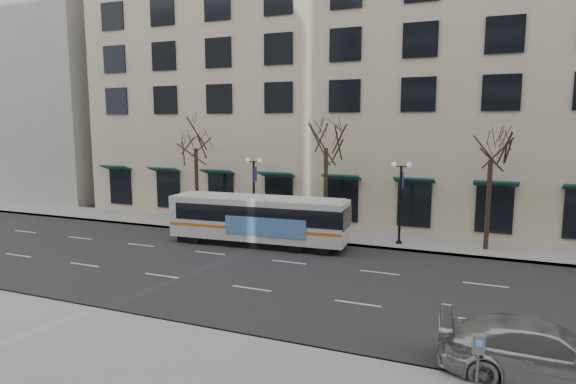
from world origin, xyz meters
The scene contains 12 objects.
ground centered at (0.00, 0.00, 0.00)m, with size 160.00×160.00×0.00m, color black.
sidewalk_far centered at (5.00, 9.00, 0.07)m, with size 80.00×4.00×0.15m, color gray.
building_hotel centered at (-2.00, 21.00, 12.00)m, with size 40.00×20.00×24.00m, color #C6B397.
building_far_upblock centered at (-38.00, 21.00, 14.00)m, with size 28.00×20.00×28.00m, color #999993.
tree_far_left centered at (-10.00, 8.80, 6.70)m, with size 3.60×3.60×8.34m.
tree_far_mid centered at (0.00, 8.80, 6.91)m, with size 3.60×3.60×8.55m.
tree_far_right centered at (10.00, 8.80, 6.42)m, with size 3.60×3.60×8.06m.
lamp_post_left centered at (-4.99, 8.20, 2.94)m, with size 1.22×0.45×5.21m.
lamp_post_right centered at (5.01, 8.20, 2.94)m, with size 1.22×0.45×5.21m.
city_bus centered at (-3.15, 5.15, 1.67)m, with size 11.38×3.11×3.05m.
silver_car centered at (11.50, -6.20, 0.86)m, with size 2.41×5.93×1.72m, color #A7AAAE.
pay_station centered at (9.73, -7.46, 1.21)m, with size 0.34×0.24×1.46m.
Camera 1 is at (9.56, -21.41, 7.51)m, focal length 30.00 mm.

